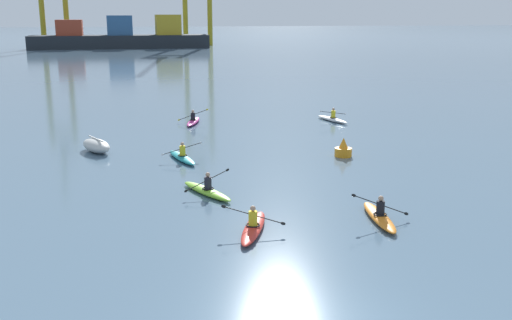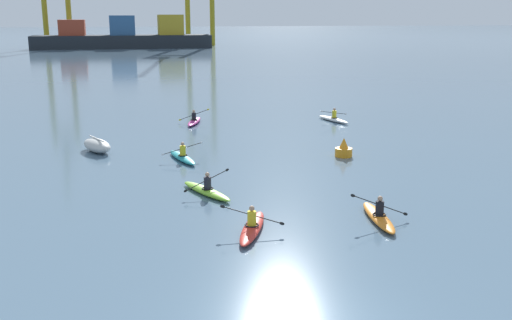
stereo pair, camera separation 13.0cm
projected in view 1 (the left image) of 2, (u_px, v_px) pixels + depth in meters
The scene contains 9 objects.
container_barge at pixel (122, 37), 132.82m from camera, with size 39.34×8.24×7.41m.
capsized_dinghy at pixel (96, 146), 31.83m from camera, with size 2.04×2.82×0.76m.
channel_buoy at pixel (343, 150), 30.80m from camera, with size 0.90×0.90×1.00m.
kayak_orange at pixel (379, 216), 21.19m from camera, with size 2.15×3.45×1.07m.
kayak_red at pixel (253, 227), 20.10m from camera, with size 2.08×3.37×0.95m.
kayak_lime at pixel (207, 190), 24.31m from camera, with size 2.06×3.35×0.96m.
kayak_white at pixel (332, 119), 41.15m from camera, with size 2.20×3.44×0.95m.
kayak_teal at pixel (182, 157), 30.07m from camera, with size 2.21×3.45×0.95m.
kayak_magenta at pixel (193, 121), 40.29m from camera, with size 2.08×3.42×1.06m.
Camera 1 is at (-4.01, -11.77, 7.18)m, focal length 41.37 mm.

